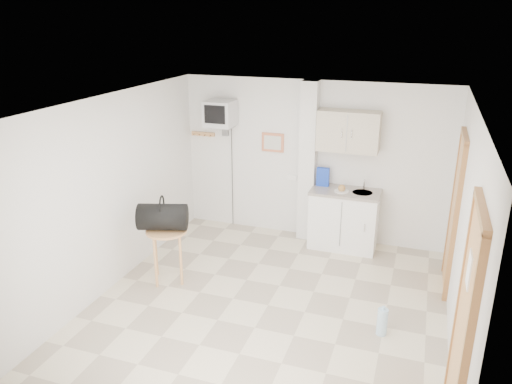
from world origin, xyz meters
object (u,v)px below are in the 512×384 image
(duffel_bag, at_px, (163,217))
(crt_television, at_px, (220,114))
(round_table, at_px, (167,238))
(water_bottle, at_px, (382,322))

(duffel_bag, bearing_deg, crt_television, 70.58)
(round_table, height_order, duffel_bag, duffel_bag)
(water_bottle, bearing_deg, duffel_bag, 173.82)
(round_table, bearing_deg, crt_television, 89.57)
(duffel_bag, xyz_separation_m, water_bottle, (2.90, -0.31, -0.76))
(round_table, xyz_separation_m, duffel_bag, (-0.05, 0.00, 0.30))
(crt_television, distance_m, round_table, 2.27)
(crt_television, xyz_separation_m, round_table, (-0.01, -1.85, -1.32))
(round_table, height_order, water_bottle, round_table)
(water_bottle, bearing_deg, round_table, 173.77)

